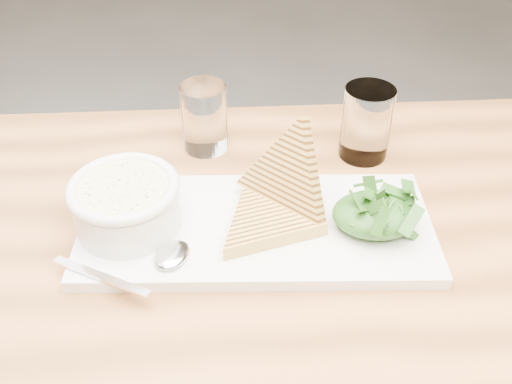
{
  "coord_description": "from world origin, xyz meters",
  "views": [
    {
      "loc": [
        0.13,
        -0.52,
        1.24
      ],
      "look_at": [
        0.14,
        0.03,
        0.8
      ],
      "focal_mm": 40.0,
      "sensor_mm": 36.0,
      "label": 1
    }
  ],
  "objects_px": {
    "table_top": "(246,273)",
    "glass_far": "(366,123)",
    "soup_bowl": "(127,208)",
    "platter": "(256,228)",
    "glass_near": "(204,118)"
  },
  "relations": [
    {
      "from": "table_top",
      "to": "glass_far",
      "type": "relative_size",
      "value": 9.92
    },
    {
      "from": "table_top",
      "to": "glass_near",
      "type": "distance_m",
      "value": 0.26
    },
    {
      "from": "platter",
      "to": "glass_far",
      "type": "distance_m",
      "value": 0.24
    },
    {
      "from": "table_top",
      "to": "soup_bowl",
      "type": "distance_m",
      "value": 0.17
    },
    {
      "from": "glass_near",
      "to": "platter",
      "type": "bearing_deg",
      "value": -70.06
    },
    {
      "from": "platter",
      "to": "soup_bowl",
      "type": "xyz_separation_m",
      "value": [
        -0.16,
        0.0,
        0.03
      ]
    },
    {
      "from": "soup_bowl",
      "to": "glass_far",
      "type": "bearing_deg",
      "value": 27.39
    },
    {
      "from": "soup_bowl",
      "to": "table_top",
      "type": "bearing_deg",
      "value": -19.88
    },
    {
      "from": "soup_bowl",
      "to": "glass_far",
      "type": "height_order",
      "value": "glass_far"
    },
    {
      "from": "table_top",
      "to": "glass_near",
      "type": "bearing_deg",
      "value": 103.13
    },
    {
      "from": "table_top",
      "to": "platter",
      "type": "xyz_separation_m",
      "value": [
        0.01,
        0.05,
        0.03
      ]
    },
    {
      "from": "platter",
      "to": "glass_near",
      "type": "relative_size",
      "value": 4.26
    },
    {
      "from": "platter",
      "to": "table_top",
      "type": "bearing_deg",
      "value": -105.44
    },
    {
      "from": "table_top",
      "to": "glass_far",
      "type": "bearing_deg",
      "value": 50.91
    },
    {
      "from": "table_top",
      "to": "platter",
      "type": "bearing_deg",
      "value": 74.56
    }
  ]
}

